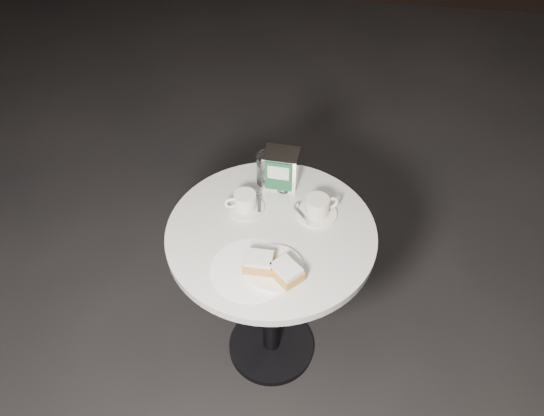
{
  "coord_description": "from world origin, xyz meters",
  "views": [
    {
      "loc": [
        0.17,
        -1.17,
        2.04
      ],
      "look_at": [
        0.0,
        0.02,
        0.83
      ],
      "focal_mm": 35.0,
      "sensor_mm": 36.0,
      "label": 1
    }
  ],
  "objects": [
    {
      "name": "sugar_spill",
      "position": [
        -0.04,
        -0.17,
        0.75
      ],
      "size": [
        0.27,
        0.27,
        0.0
      ],
      "primitive_type": "cylinder",
      "rotation": [
        0.0,
        0.0,
        -0.07
      ],
      "color": "white",
      "rests_on": "cafe_table"
    },
    {
      "name": "cafe_table",
      "position": [
        0.0,
        0.0,
        0.55
      ],
      "size": [
        0.7,
        0.7,
        0.74
      ],
      "color": "black",
      "rests_on": "ground"
    },
    {
      "name": "coffee_cup_right",
      "position": [
        0.14,
        0.1,
        0.78
      ],
      "size": [
        0.18,
        0.18,
        0.07
      ],
      "rotation": [
        0.0,
        0.0,
        0.42
      ],
      "color": "white",
      "rests_on": "cafe_table"
    },
    {
      "name": "water_glass_right",
      "position": [
        0.02,
        0.21,
        0.79
      ],
      "size": [
        0.06,
        0.06,
        0.1
      ],
      "rotation": [
        0.0,
        0.0,
        0.01
      ],
      "color": "white",
      "rests_on": "cafe_table"
    },
    {
      "name": "coffee_cup_left",
      "position": [
        -0.1,
        0.09,
        0.77
      ],
      "size": [
        0.17,
        0.17,
        0.07
      ],
      "rotation": [
        0.0,
        0.0,
        0.4
      ],
      "color": "silver",
      "rests_on": "cafe_table"
    },
    {
      "name": "water_glass_left",
      "position": [
        -0.05,
        0.24,
        0.8
      ],
      "size": [
        0.1,
        0.1,
        0.12
      ],
      "rotation": [
        0.0,
        0.0,
        -0.43
      ],
      "color": "silver",
      "rests_on": "cafe_table"
    },
    {
      "name": "beignet_plate",
      "position": [
        0.03,
        -0.17,
        0.77
      ],
      "size": [
        0.23,
        0.23,
        0.06
      ],
      "rotation": [
        0.0,
        0.0,
        -0.32
      ],
      "color": "white",
      "rests_on": "cafe_table"
    },
    {
      "name": "napkin_dispenser",
      "position": [
        0.0,
        0.23,
        0.81
      ],
      "size": [
        0.12,
        0.11,
        0.14
      ],
      "rotation": [
        0.0,
        0.0,
        -0.06
      ],
      "color": "white",
      "rests_on": "cafe_table"
    },
    {
      "name": "ground",
      "position": [
        0.0,
        0.0,
        0.0
      ],
      "size": [
        7.0,
        7.0,
        0.0
      ],
      "primitive_type": "plane",
      "color": "black",
      "rests_on": "ground"
    }
  ]
}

